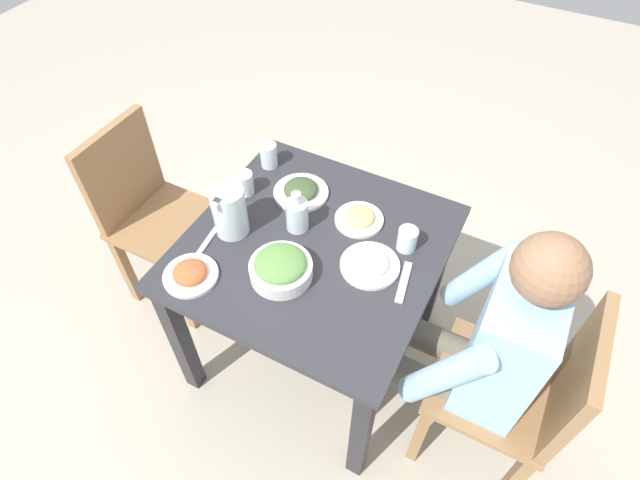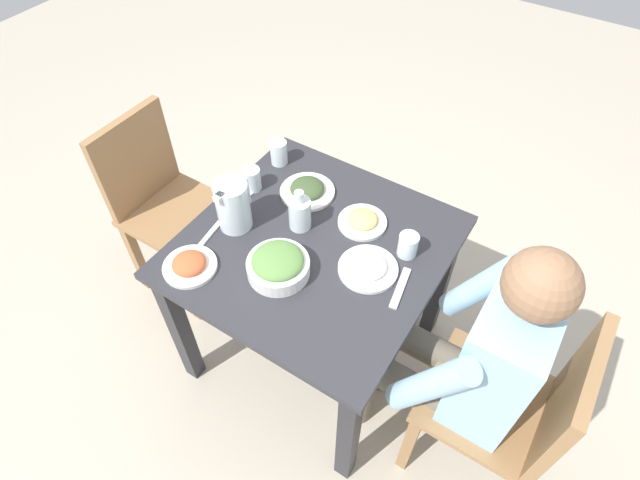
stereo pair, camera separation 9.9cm
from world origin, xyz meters
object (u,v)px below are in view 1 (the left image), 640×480
water_pitcher (230,211)px  plate_rice_curry (190,274)px  salad_bowl (281,267)px  dining_table (314,266)px  plate_yoghurt (370,264)px  chair_far (150,209)px  plate_dolmas (301,191)px  oil_carafe (297,216)px  water_glass_center (407,239)px  diner_near (473,343)px  water_glass_by_pitcher (269,155)px  plate_fries (359,218)px  water_glass_far_right (244,183)px  chair_near (524,392)px

water_pitcher → plate_rice_curry: bearing=179.1°
water_pitcher → salad_bowl: bearing=-110.5°
dining_table → water_pitcher: bearing=104.0°
water_pitcher → plate_yoghurt: 0.51m
water_pitcher → chair_far: bearing=80.7°
plate_dolmas → oil_carafe: bearing=-155.1°
salad_bowl → water_glass_center: (0.30, -0.32, 0.00)m
plate_rice_curry → plate_yoghurt: bearing=-58.4°
diner_near → water_pitcher: size_ratio=6.22×
chair_far → water_glass_by_pitcher: size_ratio=8.82×
plate_fries → plate_rice_curry: plate_rice_curry is taller
diner_near → plate_yoghurt: 0.41m
water_glass_far_right → water_glass_by_pitcher: 0.18m
chair_near → plate_fries: (0.25, 0.72, 0.24)m
chair_near → chair_far: size_ratio=1.00×
salad_bowl → dining_table: bearing=-10.6°
dining_table → oil_carafe: 0.21m
plate_rice_curry → oil_carafe: 0.42m
salad_bowl → plate_dolmas: (0.37, 0.13, -0.02)m
dining_table → water_pitcher: 0.37m
dining_table → oil_carafe: (0.05, 0.09, 0.18)m
plate_fries → salad_bowl: bearing=160.1°
chair_near → water_pitcher: 1.15m
dining_table → plate_fries: bearing=-28.0°
water_pitcher → salad_bowl: size_ratio=0.91×
plate_rice_curry → plate_dolmas: plate_dolmas is taller
chair_near → diner_near: (-0.00, 0.20, 0.15)m
plate_fries → chair_near: bearing=-109.1°
chair_far → oil_carafe: 0.77m
salad_bowl → oil_carafe: 0.22m
diner_near → water_pitcher: bearing=89.9°
diner_near → water_glass_center: (0.21, 0.32, 0.12)m
chair_far → water_pitcher: 0.62m
chair_near → salad_bowl: 0.89m
water_glass_center → plate_rice_curry: bearing=127.6°
chair_near → salad_bowl: bearing=96.4°
chair_far → plate_dolmas: size_ratio=4.22×
salad_bowl → plate_dolmas: salad_bowl is taller
plate_yoghurt → water_glass_center: size_ratio=2.35×
plate_dolmas → plate_yoghurt: bearing=-118.4°
chair_near → chair_far: same height
diner_near → plate_yoghurt: size_ratio=5.85×
water_pitcher → water_glass_far_right: size_ratio=2.09×
plate_dolmas → diner_near: bearing=-109.6°
chair_near → plate_fries: 0.80m
water_glass_far_right → water_glass_center: size_ratio=1.06×
chair_far → salad_bowl: bearing=-103.1°
salad_bowl → plate_yoghurt: 0.30m
chair_far → plate_yoghurt: bearing=-90.9°
chair_far → plate_rice_curry: bearing=-122.2°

